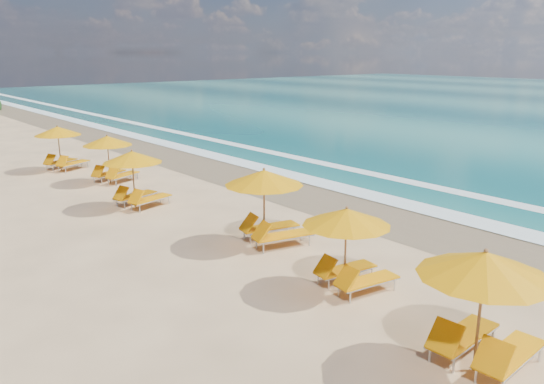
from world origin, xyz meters
TOP-DOWN VIEW (x-y plane):
  - ground at (0.00, 0.00)m, footprint 160.00×160.00m
  - wet_sand at (4.00, 0.00)m, footprint 4.00×160.00m
  - surf_foam at (6.70, 0.00)m, footprint 4.00×160.00m
  - station_1 at (-2.07, -8.09)m, footprint 2.47×2.30m
  - station_2 at (-1.41, -4.48)m, footprint 2.39×2.27m
  - station_3 at (-0.87, -0.93)m, footprint 2.76×2.66m
  - station_4 at (-1.99, 4.98)m, footprint 2.56×2.47m
  - station_5 at (-1.10, 9.15)m, footprint 2.66×2.63m
  - station_6 at (-1.80, 12.98)m, footprint 2.74×2.71m

SIDE VIEW (x-z plane):
  - ground at x=0.00m, z-range 0.00..0.00m
  - wet_sand at x=4.00m, z-range 0.00..0.01m
  - surf_foam at x=6.70m, z-range 0.02..0.03m
  - station_2 at x=-1.41m, z-range 0.12..2.14m
  - station_5 at x=-1.10m, z-range 0.12..2.17m
  - station_4 at x=-1.99m, z-range 0.13..2.21m
  - station_6 at x=-1.80m, z-range 0.13..2.23m
  - station_1 at x=-2.07m, z-range 0.13..2.37m
  - station_3 at x=-0.87m, z-range 0.14..2.37m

